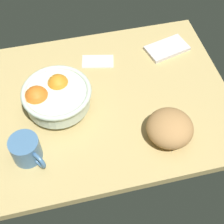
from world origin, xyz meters
TOP-DOWN VIEW (x-y plane):
  - ground_plane at (0.00, 0.00)cm, footprint 81.08×65.70cm
  - fruit_bowl at (-18.18, 0.41)cm, footprint 22.30×22.30cm
  - bread_loaf at (13.94, -18.92)cm, footprint 19.54×19.59cm
  - napkin_folded at (-0.84, 17.70)cm, footprint 12.71×8.82cm
  - napkin_spare at (26.15, 18.02)cm, footprint 17.38×12.53cm
  - mug at (-29.06, -16.28)cm, footprint 9.83×11.64cm

SIDE VIEW (x-z plane):
  - ground_plane at x=0.00cm, z-range -3.00..0.00cm
  - napkin_folded at x=-0.84cm, z-range 0.00..0.82cm
  - napkin_spare at x=26.15cm, z-range 0.00..1.36cm
  - mug at x=-29.06cm, z-range 0.00..8.18cm
  - bread_loaf at x=13.94cm, z-range 0.00..8.89cm
  - fruit_bowl at x=-18.18cm, z-range 0.59..11.45cm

